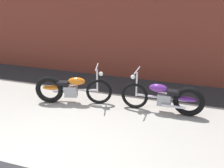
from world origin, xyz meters
TOP-DOWN VIEW (x-y plane):
  - sidewalk_slab at (0.00, 1.75)m, footprint 36.00×3.50m
  - motorcycle_orange at (-0.66, 2.55)m, footprint 1.96×0.78m
  - motorcycle_purple at (1.87, 2.80)m, footprint 2.01×0.58m

SIDE VIEW (x-z plane):
  - sidewalk_slab at x=0.00m, z-range 0.00..0.01m
  - motorcycle_orange at x=-0.66m, z-range -0.12..0.91m
  - motorcycle_purple at x=1.87m, z-range -0.12..0.91m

